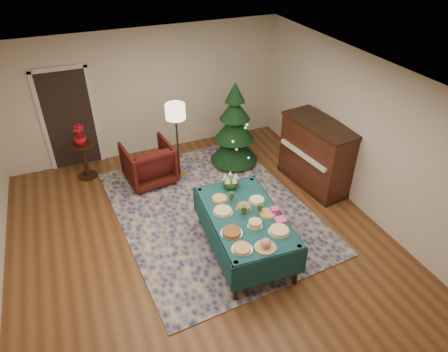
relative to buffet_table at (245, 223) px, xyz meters
name	(u,v)px	position (x,y,z in m)	size (l,w,h in m)	color
room_shell	(202,180)	(-0.56, 0.29, 0.76)	(7.00, 7.00, 7.00)	#593319
doorway	(69,117)	(-2.16, 3.77, 0.50)	(1.08, 0.04, 2.16)	black
rug	(212,210)	(-0.10, 1.17, -0.58)	(3.20, 4.20, 0.02)	#161B53
buffet_table	(245,223)	(0.00, 0.00, 0.00)	(1.23, 1.97, 0.74)	black
platter_0	(242,248)	(-0.35, -0.65, 0.17)	(0.29, 0.29, 0.05)	silver
platter_1	(266,244)	(-0.04, -0.74, 0.21)	(0.30, 0.30, 0.16)	silver
platter_2	(279,231)	(0.28, -0.54, 0.18)	(0.32, 0.32, 0.06)	silver
platter_3	(231,232)	(-0.35, -0.29, 0.17)	(0.32, 0.32, 0.05)	silver
platter_4	(255,224)	(0.02, -0.29, 0.20)	(0.22, 0.22, 0.10)	silver
platter_5	(268,214)	(0.32, -0.12, 0.17)	(0.29, 0.29, 0.04)	silver
platter_6	(223,211)	(-0.29, 0.19, 0.17)	(0.32, 0.32, 0.05)	silver
platter_7	(244,207)	(0.05, 0.14, 0.18)	(0.24, 0.24, 0.07)	silver
platter_8	(257,200)	(0.32, 0.25, 0.17)	(0.27, 0.27, 0.04)	silver
platter_9	(220,199)	(-0.21, 0.51, 0.17)	(0.27, 0.27, 0.04)	silver
goblet_0	(231,197)	(-0.06, 0.39, 0.24)	(0.08, 0.08, 0.17)	#2D471E
goblet_1	(260,209)	(0.22, -0.05, 0.24)	(0.08, 0.08, 0.17)	#2D471E
goblet_2	(244,211)	(-0.03, 0.00, 0.24)	(0.08, 0.08, 0.17)	#2D471E
napkin_stack	(280,220)	(0.42, -0.32, 0.17)	(0.15, 0.15, 0.04)	#F744C4
gift_box	(275,211)	(0.44, -0.13, 0.20)	(0.12, 0.12, 0.10)	#D33A96
centerpiece	(231,181)	(0.08, 0.74, 0.28)	(0.27, 0.27, 0.31)	#1E4C1E
armchair	(148,161)	(-0.90, 2.54, -0.14)	(0.89, 0.83, 0.91)	#40110D
floor_lamp	(176,116)	(-0.29, 2.52, 0.74)	(0.38, 0.38, 1.57)	#A57F3F
side_table	(85,161)	(-2.05, 3.19, -0.23)	(0.42, 0.42, 0.75)	black
potted_plant	(80,139)	(-2.05, 3.19, 0.27)	(0.24, 0.42, 0.24)	#B20C15
christmas_tree	(234,129)	(0.94, 2.52, 0.23)	(1.28, 1.28, 1.83)	black
piano	(317,155)	(2.09, 1.22, 0.06)	(0.89, 1.61, 1.33)	black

